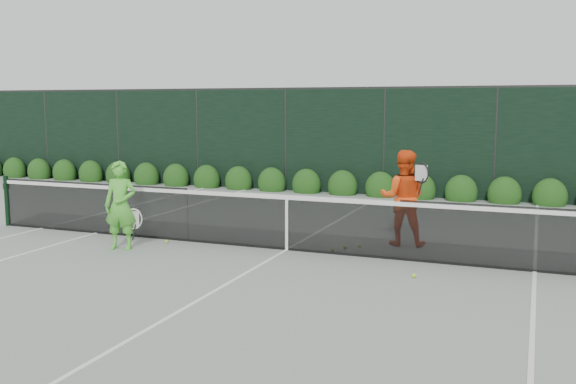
% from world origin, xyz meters
% --- Properties ---
extents(ground, '(80.00, 80.00, 0.00)m').
position_xyz_m(ground, '(0.00, 0.00, 0.00)').
color(ground, gray).
rests_on(ground, ground).
extents(tennis_net, '(12.90, 0.10, 1.07)m').
position_xyz_m(tennis_net, '(-0.02, 0.00, 0.53)').
color(tennis_net, black).
rests_on(tennis_net, ground).
extents(player_woman, '(0.67, 0.51, 1.58)m').
position_xyz_m(player_woman, '(-2.79, -0.98, 0.79)').
color(player_woman, '#56C73A').
rests_on(player_woman, ground).
extents(player_man, '(0.96, 0.77, 1.75)m').
position_xyz_m(player_man, '(1.82, 1.19, 0.88)').
color(player_man, '#FF5115').
rests_on(player_man, ground).
extents(court_lines, '(11.03, 23.83, 0.01)m').
position_xyz_m(court_lines, '(0.00, 0.00, 0.01)').
color(court_lines, white).
rests_on(court_lines, ground).
extents(windscreen_fence, '(32.00, 21.07, 3.06)m').
position_xyz_m(windscreen_fence, '(0.00, -2.71, 1.51)').
color(windscreen_fence, black).
rests_on(windscreen_fence, ground).
extents(hedge_row, '(31.66, 0.65, 0.94)m').
position_xyz_m(hedge_row, '(-0.00, 7.15, 0.23)').
color(hedge_row, '#18380F').
rests_on(hedge_row, ground).
extents(tennis_balls, '(4.81, 1.77, 0.07)m').
position_xyz_m(tennis_balls, '(0.61, -0.01, 0.03)').
color(tennis_balls, '#ADDF31').
rests_on(tennis_balls, ground).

